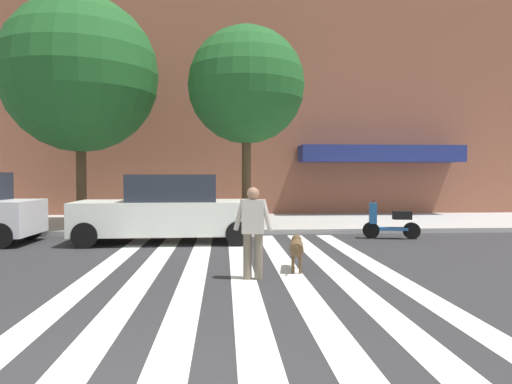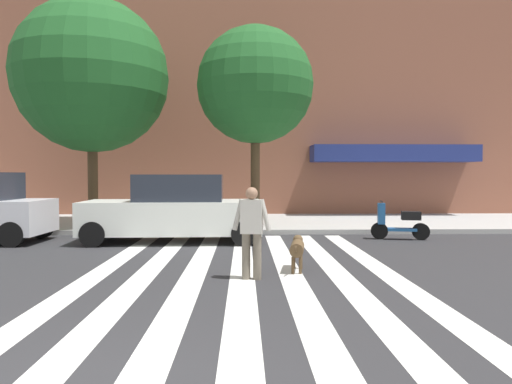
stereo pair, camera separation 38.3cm
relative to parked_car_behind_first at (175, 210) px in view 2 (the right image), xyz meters
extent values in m
plane|color=#2B2B2D|center=(0.44, -4.06, -0.88)|extent=(160.00, 160.00, 0.00)
cube|color=#ABAAA6|center=(0.44, 4.49, -0.81)|extent=(80.00, 6.00, 0.15)
cube|color=silver|center=(-0.81, -4.06, -0.88)|extent=(0.45, 10.49, 0.01)
cube|color=silver|center=(0.09, -4.06, -0.88)|extent=(0.45, 10.49, 0.01)
cube|color=silver|center=(0.99, -4.06, -0.88)|extent=(0.45, 10.49, 0.01)
cube|color=silver|center=(1.89, -4.06, -0.88)|extent=(0.45, 10.49, 0.01)
cube|color=silver|center=(2.79, -4.06, -0.88)|extent=(0.45, 10.49, 0.01)
cube|color=silver|center=(3.69, -4.06, -0.88)|extent=(0.45, 10.49, 0.01)
cube|color=silver|center=(4.59, -4.06, -0.88)|extent=(0.45, 10.49, 0.01)
cube|color=brown|center=(4.94, 15.24, 10.98)|extent=(33.51, 15.49, 23.73)
cube|color=navy|center=(8.24, 6.89, 1.87)|extent=(6.92, 1.60, 0.70)
cylinder|color=black|center=(-4.04, -0.90, -0.55)|extent=(0.66, 0.23, 0.66)
cylinder|color=black|center=(-4.01, 0.84, -0.55)|extent=(0.66, 0.23, 0.66)
cube|color=silver|center=(-0.05, 0.00, -0.19)|extent=(4.87, 2.06, 0.89)
cube|color=#232833|center=(0.14, 0.00, 0.62)|extent=(2.38, 1.77, 0.73)
cylinder|color=black|center=(-1.97, -0.94, -0.55)|extent=(0.66, 0.23, 0.66)
cylinder|color=black|center=(-2.00, 0.86, -0.55)|extent=(0.66, 0.23, 0.66)
cylinder|color=black|center=(1.91, -0.86, -0.55)|extent=(0.66, 0.23, 0.66)
cylinder|color=black|center=(1.87, 0.94, -0.55)|extent=(0.66, 0.23, 0.66)
cylinder|color=black|center=(5.82, 0.38, -0.64)|extent=(0.49, 0.19, 0.48)
cylinder|color=black|center=(6.95, 0.16, -0.64)|extent=(0.50, 0.23, 0.48)
cube|color=#215690|center=(6.43, 0.26, -0.59)|extent=(0.85, 0.46, 0.08)
cube|color=black|center=(6.68, 0.21, -0.19)|extent=(0.57, 0.39, 0.24)
cube|color=#215690|center=(5.87, 0.37, -0.14)|extent=(0.25, 0.31, 0.60)
cylinder|color=black|center=(5.87, 0.37, 0.21)|extent=(0.13, 0.50, 0.04)
cylinder|color=#4C3823|center=(-3.20, 3.03, 1.07)|extent=(0.33, 0.33, 3.61)
sphere|color=#1E5623|center=(-3.20, 3.03, 4.29)|extent=(5.13, 5.13, 5.13)
cylinder|color=#4C3823|center=(2.29, 2.59, 1.07)|extent=(0.31, 0.31, 3.60)
sphere|color=#1E5623|center=(2.29, 2.59, 3.92)|extent=(3.85, 3.85, 3.85)
cylinder|color=#6B6051|center=(1.95, -4.79, -0.47)|extent=(0.17, 0.17, 0.82)
cylinder|color=#6B6051|center=(2.15, -4.82, -0.47)|extent=(0.17, 0.17, 0.82)
cube|color=#B2ADA3|center=(2.05, -4.81, 0.24)|extent=(0.41, 0.29, 0.60)
cylinder|color=#B2ADA3|center=(1.82, -4.77, 0.27)|extent=(0.23, 0.12, 0.57)
cylinder|color=#B2ADA3|center=(2.29, -4.84, 0.27)|extent=(0.23, 0.12, 0.57)
sphere|color=#936B51|center=(2.05, -4.81, 0.65)|extent=(0.25, 0.25, 0.22)
cylinder|color=brown|center=(2.94, -4.12, -0.43)|extent=(0.36, 0.75, 0.26)
sphere|color=brown|center=(3.00, -3.69, -0.33)|extent=(0.23, 0.23, 0.20)
cylinder|color=brown|center=(2.87, -4.57, -0.38)|extent=(0.07, 0.24, 0.16)
cylinder|color=brown|center=(2.91, -3.86, -0.72)|extent=(0.06, 0.06, 0.32)
cylinder|color=brown|center=(3.04, -3.88, -0.72)|extent=(0.06, 0.06, 0.32)
cylinder|color=brown|center=(2.83, -4.36, -0.72)|extent=(0.06, 0.06, 0.32)
cylinder|color=brown|center=(2.97, -4.38, -0.72)|extent=(0.06, 0.06, 0.32)
camera|label=1|loc=(1.54, -13.18, 0.98)|focal=33.42mm
camera|label=2|loc=(1.92, -13.20, 0.98)|focal=33.42mm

